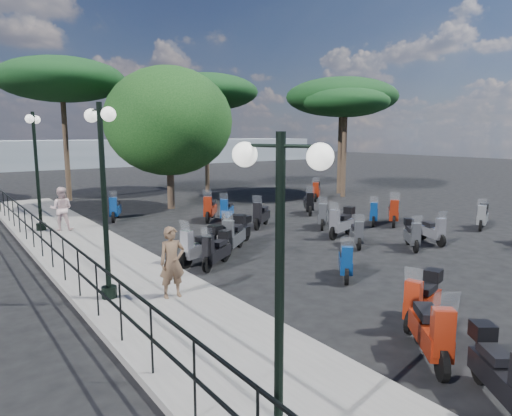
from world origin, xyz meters
TOP-DOWN VIEW (x-y plane):
  - ground at (0.00, 0.00)m, footprint 120.00×120.00m
  - sidewalk at (-6.50, 3.00)m, footprint 3.00×30.00m
  - railing at (-7.80, 2.80)m, footprint 0.04×26.04m
  - lamp_post_0 at (-7.55, -6.11)m, footprint 0.57×1.01m
  - lamp_post_1 at (-7.30, 0.27)m, footprint 0.36×1.25m
  - lamp_post_2 at (-7.07, 8.94)m, footprint 0.68×1.22m
  - woman at (-6.12, -0.51)m, footprint 0.62×0.45m
  - pedestrian_far at (-6.42, 8.44)m, footprint 0.98×0.90m
  - scooter_0 at (-3.78, -5.44)m, footprint 1.24×1.44m
  - scooter_1 at (-4.09, -6.72)m, footprint 1.07×1.38m
  - scooter_2 at (-1.67, -1.51)m, footprint 1.13×1.19m
  - scooter_3 at (-3.87, 1.37)m, footprint 1.39×1.00m
  - scooter_4 at (-4.08, 1.91)m, footprint 1.69×0.77m
  - scooter_5 at (-3.89, 10.01)m, footprint 0.93×1.60m
  - scooter_6 at (-2.56, -4.42)m, footprint 1.60×0.69m
  - scooter_7 at (1.15, 0.65)m, footprint 1.03×1.21m
  - scooter_8 at (-2.59, 2.44)m, footprint 1.51×1.31m
  - scooter_9 at (-1.94, 3.29)m, footprint 1.45×0.73m
  - scooter_10 at (-0.56, 7.53)m, footprint 1.23×1.45m
  - scooter_13 at (2.44, -0.58)m, footprint 1.12×1.23m
  - scooter_14 at (1.82, 2.00)m, footprint 1.67×0.78m
  - scooter_15 at (-0.06, 6.96)m, footprint 1.23×1.26m
  - scooter_16 at (0.41, 5.08)m, footprint 1.44×1.14m
  - scooter_18 at (3.61, -0.56)m, footprint 0.78×1.46m
  - scooter_19 at (2.39, 3.56)m, footprint 1.29×1.23m
  - scooter_20 at (4.63, 2.86)m, footprint 1.28×1.06m
  - scooter_21 at (4.06, 6.27)m, footprint 1.12×1.45m
  - scooter_25 at (7.44, -0.25)m, footprint 1.51×0.85m
  - scooter_26 at (5.16, 2.29)m, footprint 1.45×1.24m
  - scooter_27 at (7.41, 9.35)m, footprint 1.38×1.31m
  - broadleaf_tree at (-0.51, 11.54)m, footprint 6.26×6.26m
  - pine_0 at (4.37, 16.44)m, footprint 6.60×6.60m
  - pine_1 at (10.75, 10.85)m, footprint 6.84×6.84m
  - pine_2 at (-4.02, 17.47)m, footprint 6.84×6.84m
  - pine_3 at (9.81, 9.59)m, footprint 5.10×5.10m
  - distant_hills at (0.00, 45.00)m, footprint 70.00×8.00m

SIDE VIEW (x-z plane):
  - ground at x=0.00m, z-range 0.00..0.00m
  - sidewalk at x=-6.50m, z-range 0.00..0.15m
  - scooter_7 at x=1.15m, z-range -0.18..1.01m
  - scooter_18 at x=3.61m, z-range -0.19..1.04m
  - scooter_2 at x=-1.67m, z-range -0.19..1.04m
  - scooter_20 at x=4.63m, z-range -0.19..1.06m
  - scooter_9 at x=-1.94m, z-range -0.15..1.05m
  - scooter_13 at x=2.44m, z-range -0.15..1.06m
  - scooter_15 at x=-0.06m, z-range -0.20..1.12m
  - scooter_19 at x=2.39m, z-range -0.20..1.13m
  - scooter_3 at x=-3.87m, z-range -0.15..1.10m
  - scooter_21 at x=4.06m, z-range -0.21..1.16m
  - scooter_5 at x=-3.89m, z-range -0.21..1.16m
  - scooter_16 at x=0.41m, z-range -0.21..1.17m
  - scooter_1 at x=-4.09m, z-range -0.16..1.11m
  - scooter_25 at x=7.44m, z-range -0.16..1.12m
  - scooter_6 at x=-2.56m, z-range -0.16..1.14m
  - scooter_0 at x=-3.78m, z-range -0.22..1.21m
  - scooter_10 at x=-0.56m, z-range -0.22..1.21m
  - scooter_26 at x=5.16m, z-range -0.22..1.21m
  - scooter_14 at x=1.82m, z-range -0.17..1.20m
  - scooter_4 at x=-4.08m, z-range -0.17..1.21m
  - scooter_27 at x=7.41m, z-range -0.17..1.21m
  - scooter_8 at x=-2.59m, z-range -0.18..1.27m
  - railing at x=-7.80m, z-range 0.35..1.45m
  - woman at x=-6.12m, z-range 0.15..1.75m
  - pedestrian_far at x=-6.42m, z-range 0.15..1.79m
  - distant_hills at x=0.00m, z-range 0.00..3.00m
  - lamp_post_0 at x=-7.55m, z-range 0.41..4.04m
  - lamp_post_1 at x=-7.30m, z-range 0.45..4.71m
  - lamp_post_2 at x=-7.07m, z-range 0.46..4.85m
  - broadleaf_tree at x=-0.51m, z-range 0.84..7.84m
  - pine_3 at x=9.81m, z-range 2.32..8.79m
  - pine_1 at x=10.75m, z-range 2.37..9.53m
  - pine_0 at x=4.37m, z-range 2.58..10.08m
  - pine_2 at x=-4.02m, z-range 2.71..10.55m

